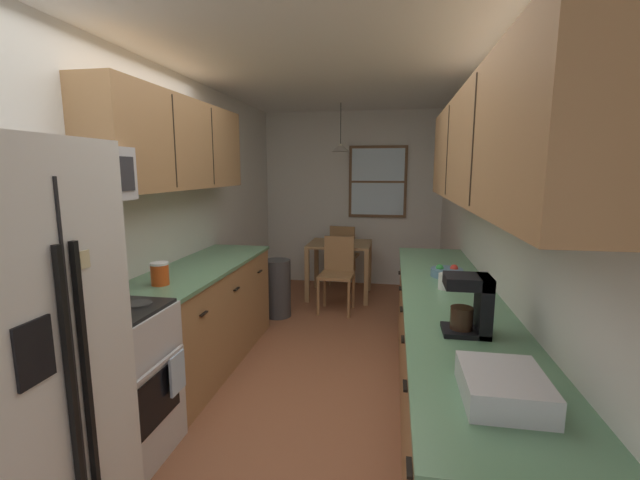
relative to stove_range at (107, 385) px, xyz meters
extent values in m
plane|color=#995B3D|center=(0.99, 1.62, -0.47)|extent=(12.00, 12.00, 0.00)
cube|color=silver|center=(-0.36, 1.62, 0.80)|extent=(0.10, 9.00, 2.55)
cube|color=silver|center=(2.34, 1.62, 0.80)|extent=(0.10, 9.00, 2.55)
cube|color=silver|center=(0.99, 4.27, 0.80)|extent=(4.40, 0.10, 2.55)
cube|color=white|center=(0.99, 1.62, 2.12)|extent=(4.40, 9.00, 0.08)
cube|color=black|center=(0.43, -0.70, 0.39)|extent=(0.01, 0.01, 1.64)
cube|color=black|center=(0.44, -0.74, 0.39)|extent=(0.02, 0.02, 1.17)
cube|color=black|center=(0.44, -0.66, 0.39)|extent=(0.02, 0.02, 1.17)
cube|color=black|center=(0.43, -0.87, 0.62)|extent=(0.01, 0.15, 0.22)
cube|color=beige|center=(0.43, -0.60, 0.89)|extent=(0.01, 0.05, 0.07)
cube|color=silver|center=(0.00, 0.00, -0.02)|extent=(0.62, 0.62, 0.90)
cube|color=black|center=(0.32, 0.00, -0.05)|extent=(0.01, 0.44, 0.30)
cube|color=silver|center=(0.34, 0.00, 0.16)|extent=(0.02, 0.50, 0.02)
cube|color=black|center=(0.00, 0.00, 0.44)|extent=(0.59, 0.59, 0.02)
cube|color=silver|center=(-0.28, 0.00, 0.53)|extent=(0.06, 0.62, 0.20)
cylinder|color=#2D2D2D|center=(-0.14, -0.14, 0.45)|extent=(0.15, 0.15, 0.01)
cylinder|color=#2D2D2D|center=(-0.14, 0.14, 0.45)|extent=(0.15, 0.15, 0.01)
cylinder|color=#2D2D2D|center=(0.14, -0.14, 0.45)|extent=(0.15, 0.15, 0.01)
cylinder|color=#2D2D2D|center=(0.14, 0.14, 0.45)|extent=(0.15, 0.15, 0.01)
cube|color=silver|center=(-0.12, 0.00, 1.21)|extent=(0.38, 0.64, 0.31)
cube|color=black|center=(0.08, -0.06, 1.21)|extent=(0.01, 0.38, 0.20)
cube|color=#2D2D33|center=(0.08, 0.22, 1.21)|extent=(0.01, 0.13, 0.20)
cube|color=#A87A4C|center=(-0.01, 1.28, -0.04)|extent=(0.60, 1.91, 0.87)
cube|color=#60936B|center=(-0.01, 1.28, 0.41)|extent=(0.63, 1.93, 0.03)
cube|color=black|center=(0.31, 0.64, 0.23)|extent=(0.02, 0.10, 0.01)
cube|color=black|center=(0.31, 1.28, 0.23)|extent=(0.02, 0.10, 0.01)
cube|color=black|center=(0.31, 1.91, 0.23)|extent=(0.02, 0.10, 0.01)
cube|color=#A87A4C|center=(-0.15, 1.23, 1.44)|extent=(0.32, 2.01, 0.72)
cube|color=#2D2319|center=(0.02, 0.89, 1.44)|extent=(0.01, 0.01, 0.66)
cube|color=#2D2319|center=(0.02, 1.56, 1.44)|extent=(0.01, 0.01, 0.66)
cube|color=#A87A4C|center=(1.99, 0.70, -0.04)|extent=(0.60, 3.35, 0.87)
cube|color=#60936B|center=(1.99, 0.70, 0.41)|extent=(0.63, 3.37, 0.03)
cube|color=black|center=(1.68, -0.70, 0.23)|extent=(0.02, 0.10, 0.01)
cube|color=black|center=(1.68, -0.14, 0.23)|extent=(0.02, 0.10, 0.01)
cube|color=black|center=(1.68, 0.42, 0.23)|extent=(0.02, 0.10, 0.01)
cube|color=black|center=(1.68, 0.98, 0.23)|extent=(0.02, 0.10, 0.01)
cube|color=black|center=(1.68, 1.54, 0.23)|extent=(0.02, 0.10, 0.01)
cube|color=black|center=(1.68, 2.09, 0.23)|extent=(0.02, 0.10, 0.01)
cube|color=#A87A4C|center=(2.13, 0.65, 1.37)|extent=(0.32, 3.05, 0.68)
cube|color=#2D2319|center=(1.97, 0.15, 1.37)|extent=(0.01, 0.01, 0.62)
cube|color=#2D2319|center=(1.97, 1.15, 1.37)|extent=(0.01, 0.01, 0.62)
cube|color=#A87F51|center=(0.91, 3.50, 0.25)|extent=(0.82, 0.73, 0.03)
cube|color=#A87F51|center=(0.53, 3.16, -0.12)|extent=(0.06, 0.06, 0.71)
cube|color=#A87F51|center=(1.29, 3.16, -0.12)|extent=(0.06, 0.06, 0.71)
cube|color=#A87F51|center=(0.53, 3.84, -0.12)|extent=(0.06, 0.06, 0.71)
cube|color=#A87F51|center=(1.29, 3.84, -0.12)|extent=(0.06, 0.06, 0.71)
cube|color=#A87A4C|center=(0.95, 2.85, -0.02)|extent=(0.42, 0.42, 0.04)
cube|color=#A87A4C|center=(0.96, 3.03, 0.20)|extent=(0.37, 0.05, 0.45)
cylinder|color=#A87A4C|center=(1.13, 2.66, -0.26)|extent=(0.04, 0.04, 0.43)
cylinder|color=#A87A4C|center=(0.76, 2.68, -0.26)|extent=(0.04, 0.04, 0.43)
cylinder|color=#A87A4C|center=(1.14, 3.02, -0.26)|extent=(0.04, 0.04, 0.43)
cylinder|color=#A87A4C|center=(0.78, 3.04, -0.26)|extent=(0.04, 0.04, 0.43)
cube|color=#A87A4C|center=(0.91, 4.14, -0.02)|extent=(0.45, 0.45, 0.04)
cube|color=#A87A4C|center=(0.89, 3.96, 0.20)|extent=(0.37, 0.08, 0.45)
cylinder|color=#A87A4C|center=(0.75, 4.35, -0.26)|extent=(0.04, 0.04, 0.43)
cylinder|color=#A87A4C|center=(1.11, 4.30, -0.26)|extent=(0.04, 0.04, 0.43)
cylinder|color=#A87A4C|center=(0.71, 3.99, -0.26)|extent=(0.04, 0.04, 0.43)
cylinder|color=#A87A4C|center=(1.07, 3.94, -0.26)|extent=(0.04, 0.04, 0.43)
cylinder|color=black|center=(0.91, 3.50, 1.82)|extent=(0.01, 0.01, 0.51)
cone|color=#B7B2A8|center=(0.91, 3.50, 1.52)|extent=(0.24, 0.24, 0.10)
sphere|color=white|center=(0.91, 3.50, 1.54)|extent=(0.06, 0.06, 0.06)
cube|color=brown|center=(1.37, 4.20, 1.06)|extent=(0.84, 0.04, 1.03)
cube|color=silver|center=(1.37, 4.18, 1.06)|extent=(0.76, 0.01, 0.95)
cube|color=brown|center=(1.37, 4.18, 1.06)|extent=(0.76, 0.02, 0.03)
cylinder|color=#3F3F42|center=(0.29, 2.58, -0.13)|extent=(0.31, 0.31, 0.67)
cylinder|color=#D84C19|center=(-0.01, 0.63, 0.50)|extent=(0.12, 0.12, 0.15)
cylinder|color=white|center=(-0.01, 0.63, 0.58)|extent=(0.13, 0.13, 0.02)
cube|color=silver|center=(0.35, 0.16, 0.03)|extent=(0.02, 0.16, 0.24)
cube|color=black|center=(1.97, 0.06, 0.44)|extent=(0.22, 0.18, 0.02)
cube|color=black|center=(2.05, 0.06, 0.58)|extent=(0.06, 0.18, 0.30)
cube|color=black|center=(1.97, 0.06, 0.69)|extent=(0.22, 0.18, 0.06)
cylinder|color=#331E14|center=(1.95, 0.06, 0.51)|extent=(0.11, 0.11, 0.11)
cylinder|color=white|center=(1.96, 0.86, 0.48)|extent=(0.08, 0.08, 0.11)
torus|color=white|center=(2.01, 0.86, 0.49)|extent=(0.05, 0.01, 0.05)
cylinder|color=#597F9E|center=(2.02, 1.22, 0.46)|extent=(0.24, 0.24, 0.06)
cylinder|color=black|center=(2.02, 1.22, 0.47)|extent=(0.20, 0.20, 0.03)
sphere|color=red|center=(2.07, 1.23, 0.49)|extent=(0.06, 0.06, 0.06)
sphere|color=green|center=(1.97, 1.22, 0.49)|extent=(0.06, 0.06, 0.06)
cube|color=silver|center=(2.00, -0.55, 0.48)|extent=(0.28, 0.34, 0.10)
cylinder|color=silver|center=(0.94, 3.56, 0.30)|extent=(0.20, 0.20, 0.06)
camera|label=1|loc=(1.60, -2.01, 1.23)|focal=23.54mm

